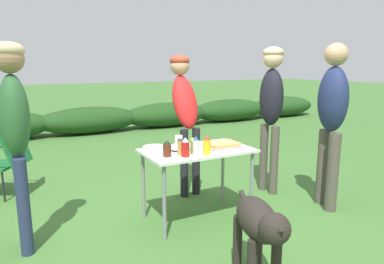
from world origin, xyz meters
TOP-DOWN VIEW (x-y plane):
  - ground_plane at (0.00, 0.00)m, footprint 60.00×60.00m
  - shrub_hedge at (-0.00, 5.27)m, footprint 14.40×0.90m
  - folding_table at (0.00, 0.00)m, footprint 1.10×0.64m
  - food_tray at (0.27, -0.05)m, footprint 0.36×0.28m
  - plate_stack at (-0.41, 0.15)m, footprint 0.22×0.22m
  - mixing_bowl at (-0.18, 0.06)m, footprint 0.22×0.22m
  - paper_cup_stack at (-0.10, 0.23)m, footprint 0.08×0.08m
  - mayo_bottle at (-0.14, -0.22)m, footprint 0.06×0.06m
  - bbq_sauce_bottle at (-0.38, -0.11)m, footprint 0.08×0.08m
  - relish_jar at (-0.12, -0.14)m, footprint 0.06×0.06m
  - ketchup_bottle at (-0.23, -0.19)m, footprint 0.08×0.08m
  - spice_jar at (-0.25, -0.11)m, footprint 0.06×0.06m
  - mustard_bottle at (-0.02, -0.22)m, footprint 0.07×0.07m
  - standing_person_in_navy_coat at (0.23, 0.74)m, footprint 0.32×0.48m
  - standing_person_in_olive_jacket at (-1.61, 0.15)m, footprint 0.24×0.32m
  - standing_person_in_gray_fleece at (1.17, 0.26)m, footprint 0.26×0.35m
  - standing_person_in_red_jacket at (1.43, -0.42)m, footprint 0.41×0.47m
  - dog at (-0.17, -1.20)m, footprint 0.45×0.89m
  - camp_chair_green_behind_table at (-1.77, 1.66)m, footprint 0.74×0.69m

SIDE VIEW (x-z plane):
  - ground_plane at x=0.00m, z-range 0.00..0.00m
  - shrub_hedge at x=0.00m, z-range 0.00..0.63m
  - camp_chair_green_behind_table at x=-1.77m, z-range 0.05..0.88m
  - dog at x=-0.17m, z-range 0.13..0.82m
  - folding_table at x=0.00m, z-range 0.29..1.03m
  - plate_stack at x=-0.41m, z-range 0.74..0.79m
  - food_tray at x=0.27m, z-range 0.74..0.79m
  - mixing_bowl at x=-0.18m, z-range 0.74..0.80m
  - paper_cup_stack at x=-0.10m, z-range 0.74..0.85m
  - bbq_sauce_bottle at x=-0.38m, z-range 0.74..0.89m
  - relish_jar at x=-0.12m, z-range 0.74..0.89m
  - spice_jar at x=-0.25m, z-range 0.74..0.89m
  - mustard_bottle at x=-0.02m, z-range 0.74..0.92m
  - ketchup_bottle at x=-0.23m, z-range 0.74..0.92m
  - mayo_bottle at x=-0.14m, z-range 0.74..0.93m
  - standing_person_in_red_jacket at x=1.43m, z-range 0.19..2.00m
  - standing_person_in_navy_coat at x=0.23m, z-range 0.27..1.97m
  - standing_person_in_olive_jacket at x=-1.61m, z-range 0.25..2.01m
  - standing_person_in_gray_fleece at x=1.17m, z-range 0.26..2.06m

